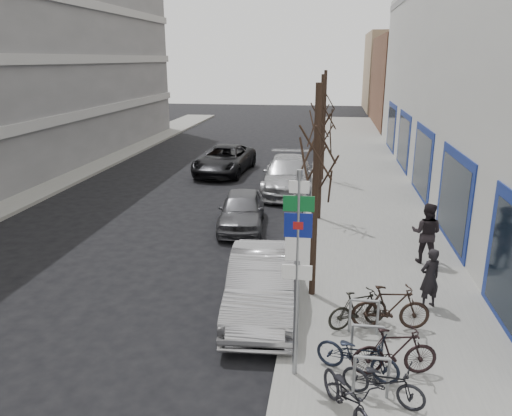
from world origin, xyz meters
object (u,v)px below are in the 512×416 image
(meter_mid, at_px, (305,210))
(bike_mid_curb, at_px, (358,351))
(tree_mid, at_px, (322,114))
(meter_front, at_px, (294,273))
(tree_far, at_px, (325,100))
(bike_mid_inner, at_px, (358,309))
(bike_near_right, at_px, (395,351))
(bike_far_inner, at_px, (391,307))
(parked_car_mid, at_px, (242,210))
(pedestrian_near, at_px, (430,278))
(bike_rack, at_px, (367,339))
(bike_far_curb, at_px, (383,378))
(pedestrian_far, at_px, (426,233))
(meter_back, at_px, (311,175))
(bike_near_left, at_px, (347,392))
(lane_car, at_px, (225,160))
(highway_sign_pole, at_px, (297,264))
(tree_near, at_px, (317,143))
(parked_car_front, at_px, (262,284))
(parked_car_back, at_px, (288,175))

(meter_mid, bearing_deg, bike_mid_curb, -80.22)
(tree_mid, bearing_deg, meter_front, -93.68)
(tree_far, height_order, bike_mid_inner, tree_far)
(meter_mid, distance_m, bike_mid_curb, 8.48)
(bike_near_right, relative_size, bike_far_inner, 0.94)
(bike_mid_inner, relative_size, parked_car_mid, 0.38)
(pedestrian_near, bearing_deg, bike_rack, 30.54)
(tree_far, relative_size, bike_far_curb, 3.62)
(parked_car_mid, xyz_separation_m, pedestrian_far, (6.05, -2.81, 0.40))
(meter_back, bearing_deg, bike_far_curb, -82.75)
(tree_mid, distance_m, bike_near_right, 10.49)
(bike_near_left, distance_m, lane_car, 19.88)
(highway_sign_pole, relative_size, tree_far, 0.76)
(tree_mid, relative_size, meter_mid, 4.33)
(tree_near, xyz_separation_m, parked_car_mid, (-2.80, 5.43, -3.42))
(highway_sign_pole, xyz_separation_m, pedestrian_near, (3.04, 3.22, -1.55))
(tree_near, bearing_deg, meter_mid, 95.14)
(bike_near_right, bearing_deg, parked_car_front, 39.21)
(parked_car_front, bearing_deg, bike_far_curb, -55.14)
(bike_rack, xyz_separation_m, bike_mid_inner, (-0.11, 1.36, -0.05))
(meter_mid, distance_m, bike_mid_inner, 6.73)
(tree_near, xyz_separation_m, bike_mid_curb, (0.99, -3.36, -3.44))
(tree_mid, distance_m, meter_front, 7.70)
(meter_front, xyz_separation_m, parked_car_back, (-1.11, 11.38, -0.11))
(tree_far, distance_m, parked_car_front, 14.31)
(meter_front, height_order, meter_back, same)
(parked_car_back, relative_size, pedestrian_near, 3.64)
(meter_mid, xyz_separation_m, pedestrian_near, (3.29, -5.29, -0.00))
(bike_near_left, height_order, bike_far_inner, bike_far_inner)
(bike_mid_inner, bearing_deg, meter_mid, -14.59)
(tree_near, xyz_separation_m, tree_far, (0.00, 13.00, 0.00))
(parked_car_front, xyz_separation_m, pedestrian_near, (4.04, 0.57, 0.17))
(bike_mid_curb, xyz_separation_m, parked_car_mid, (-3.79, 8.79, 0.02))
(meter_front, bearing_deg, parked_car_front, -154.27)
(bike_far_inner, distance_m, pedestrian_far, 4.40)
(bike_far_inner, bearing_deg, meter_front, 58.85)
(bike_mid_curb, bearing_deg, meter_front, 48.75)
(tree_far, bearing_deg, bike_rack, -85.68)
(meter_back, distance_m, parked_car_back, 1.18)
(meter_mid, bearing_deg, pedestrian_near, -58.12)
(parked_car_front, bearing_deg, bike_far_inner, -16.56)
(bike_mid_curb, height_order, parked_car_back, parked_car_back)
(tree_far, distance_m, bike_near_left, 17.98)
(meter_back, distance_m, pedestrian_far, 8.71)
(bike_mid_inner, relative_size, lane_car, 0.28)
(tree_mid, distance_m, meter_mid, 3.55)
(bike_mid_inner, relative_size, pedestrian_far, 0.82)
(highway_sign_pole, bearing_deg, meter_mid, 91.68)
(tree_far, relative_size, lane_car, 1.03)
(meter_back, bearing_deg, meter_front, -90.00)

